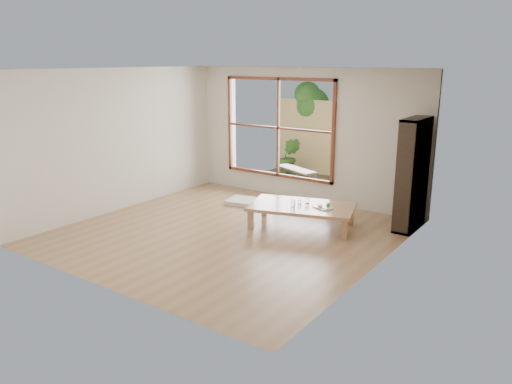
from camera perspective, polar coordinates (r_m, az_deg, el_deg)
ground at (r=8.21m, az=-3.09°, el=-4.61°), size 5.00×5.00×0.00m
low_table at (r=8.41m, az=5.27°, el=-1.80°), size 1.94×1.44×0.38m
floor_cushion at (r=9.82m, az=-1.58°, el=-1.05°), size 0.63×0.63×0.08m
bookshelf at (r=8.54m, az=17.45°, el=1.93°), size 0.30×0.83×1.85m
glass_tall at (r=8.27m, az=4.24°, el=-1.27°), size 0.07×0.07×0.13m
glass_mid at (r=8.46m, az=5.88°, el=-1.02°), size 0.07×0.07×0.10m
glass_short at (r=8.54m, az=5.90°, el=-0.94°), size 0.06×0.06×0.08m
glass_small at (r=8.44m, az=5.01°, el=-1.12°), size 0.06×0.06×0.08m
food_tray at (r=8.25m, az=7.78°, el=-1.71°), size 0.34×0.29×0.09m
deck at (r=11.38m, az=5.61°, el=0.93°), size 2.80×2.00×0.05m
garden_bench at (r=11.18m, az=4.56°, el=2.40°), size 1.17×0.76×0.36m
bamboo_fence at (r=12.06m, az=8.08°, el=6.02°), size 2.80×0.06×1.80m
shrub_right at (r=11.63m, az=10.53°, el=3.30°), size 0.90×0.84×0.84m
shrub_left at (r=12.00m, az=3.87°, el=4.07°), size 0.61×0.55×0.92m
garden_tree at (r=12.55m, az=6.05°, el=9.77°), size 1.04×0.85×2.22m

